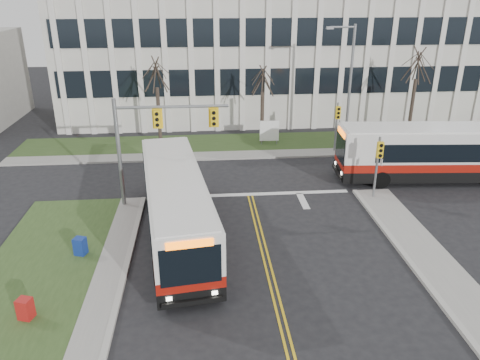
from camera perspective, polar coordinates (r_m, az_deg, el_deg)
The scene contains 16 objects.
ground at distance 21.04m, azimuth 3.56°, elevation -10.91°, with size 120.00×120.00×0.00m, color black.
sidewalk_cross at distance 35.40m, azimuth 8.10°, elevation 3.25°, with size 44.00×1.60×0.14m, color #9E9B93.
building_lawn at distance 38.00m, azimuth 7.20°, elevation 4.62°, with size 44.00×5.00×0.12m, color #31491F.
office_building at distance 48.33m, azimuth 4.60°, elevation 15.74°, with size 40.00×16.00×12.00m, color silver.
mast_arm_signal at distance 25.76m, azimuth -11.06°, elevation 5.55°, with size 6.11×0.38×6.20m.
signal_pole_near at distance 27.76m, azimuth 16.50°, elevation 2.44°, with size 0.34×0.39×3.80m.
signal_pole_far at distance 35.43m, azimuth 11.74°, elevation 7.14°, with size 0.34×0.39×3.80m.
streetlight at distance 35.84m, azimuth 13.03°, elevation 11.63°, with size 2.15×0.25×9.20m.
directory_sign at distance 36.77m, azimuth 3.60°, elevation 5.96°, with size 1.50×0.12×2.00m.
tree_left at distance 36.04m, azimuth -10.17°, elevation 12.42°, with size 1.80×1.80×7.70m.
tree_mid at distance 36.51m, azimuth 2.79°, elevation 11.86°, with size 1.80×1.80×6.82m.
tree_right at distance 39.56m, azimuth 20.82°, elevation 12.80°, with size 1.80×1.80×8.25m.
bus_main at distance 23.08m, azimuth -7.84°, elevation -3.26°, with size 2.65×12.23×3.26m, color silver, non-canonical shape.
bus_cross at distance 32.41m, azimuth 23.39°, elevation 2.90°, with size 2.82×13.03×3.48m, color silver, non-canonical shape.
newspaper_box_blue at distance 22.95m, azimuth -18.88°, elevation -7.76°, with size 0.50×0.45×0.95m, color navy.
newspaper_box_red at distance 19.68m, azimuth -24.68°, elevation -14.19°, with size 0.50×0.45×0.95m, color #AC1816.
Camera 1 is at (-2.76, -17.38, 11.53)m, focal length 35.00 mm.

